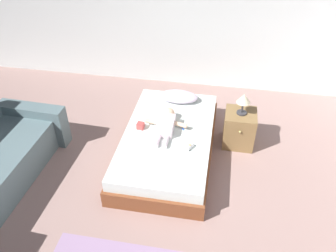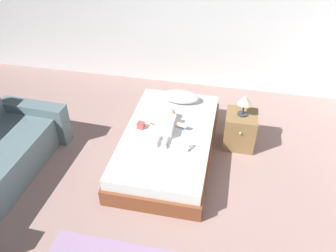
{
  "view_description": "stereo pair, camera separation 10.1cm",
  "coord_description": "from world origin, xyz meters",
  "px_view_note": "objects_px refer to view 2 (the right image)",
  "views": [
    {
      "loc": [
        0.52,
        -2.21,
        3.02
      ],
      "look_at": [
        -0.07,
        1.09,
        0.45
      ],
      "focal_mm": 36.74,
      "sensor_mm": 36.0,
      "label": 1
    },
    {
      "loc": [
        0.62,
        -2.19,
        3.02
      ],
      "look_at": [
        -0.07,
        1.09,
        0.45
      ],
      "focal_mm": 36.74,
      "sensor_mm": 36.0,
      "label": 2
    }
  ],
  "objects_px": {
    "baby": "(166,124)",
    "toy_block": "(141,125)",
    "pillow": "(180,97)",
    "bed": "(168,143)",
    "lamp": "(245,101)",
    "baby_bottle": "(189,147)",
    "nightstand": "(240,130)",
    "toothbrush": "(182,126)"
  },
  "relations": [
    {
      "from": "lamp",
      "to": "toothbrush",
      "type": "bearing_deg",
      "value": -161.83
    },
    {
      "from": "bed",
      "to": "nightstand",
      "type": "xyz_separation_m",
      "value": [
        0.89,
        0.39,
        0.07
      ]
    },
    {
      "from": "baby",
      "to": "toothbrush",
      "type": "relative_size",
      "value": 4.79
    },
    {
      "from": "nightstand",
      "to": "toy_block",
      "type": "bearing_deg",
      "value": -163.52
    },
    {
      "from": "bed",
      "to": "toothbrush",
      "type": "bearing_deg",
      "value": 44.29
    },
    {
      "from": "nightstand",
      "to": "baby_bottle",
      "type": "xyz_separation_m",
      "value": [
        -0.58,
        -0.65,
        0.14
      ]
    },
    {
      "from": "baby",
      "to": "toothbrush",
      "type": "height_order",
      "value": "baby"
    },
    {
      "from": "pillow",
      "to": "baby",
      "type": "distance_m",
      "value": 0.66
    },
    {
      "from": "nightstand",
      "to": "baby_bottle",
      "type": "bearing_deg",
      "value": -132.15
    },
    {
      "from": "bed",
      "to": "lamp",
      "type": "height_order",
      "value": "lamp"
    },
    {
      "from": "toothbrush",
      "to": "baby",
      "type": "bearing_deg",
      "value": -161.38
    },
    {
      "from": "baby",
      "to": "toy_block",
      "type": "bearing_deg",
      "value": -168.89
    },
    {
      "from": "pillow",
      "to": "lamp",
      "type": "relative_size",
      "value": 1.91
    },
    {
      "from": "baby",
      "to": "lamp",
      "type": "bearing_deg",
      "value": 18.26
    },
    {
      "from": "baby",
      "to": "nightstand",
      "type": "distance_m",
      "value": 0.99
    },
    {
      "from": "baby_bottle",
      "to": "pillow",
      "type": "bearing_deg",
      "value": 105.85
    },
    {
      "from": "pillow",
      "to": "lamp",
      "type": "bearing_deg",
      "value": -21.9
    },
    {
      "from": "toothbrush",
      "to": "nightstand",
      "type": "distance_m",
      "value": 0.78
    },
    {
      "from": "toy_block",
      "to": "toothbrush",
      "type": "bearing_deg",
      "value": 13.99
    },
    {
      "from": "pillow",
      "to": "nightstand",
      "type": "xyz_separation_m",
      "value": [
        0.87,
        -0.35,
        -0.18
      ]
    },
    {
      "from": "bed",
      "to": "baby_bottle",
      "type": "distance_m",
      "value": 0.45
    },
    {
      "from": "lamp",
      "to": "baby_bottle",
      "type": "relative_size",
      "value": 2.33
    },
    {
      "from": "lamp",
      "to": "bed",
      "type": "bearing_deg",
      "value": -156.35
    },
    {
      "from": "bed",
      "to": "lamp",
      "type": "relative_size",
      "value": 6.98
    },
    {
      "from": "pillow",
      "to": "lamp",
      "type": "distance_m",
      "value": 0.97
    },
    {
      "from": "toothbrush",
      "to": "lamp",
      "type": "height_order",
      "value": "lamp"
    },
    {
      "from": "nightstand",
      "to": "baby_bottle",
      "type": "height_order",
      "value": "nightstand"
    },
    {
      "from": "nightstand",
      "to": "baby",
      "type": "bearing_deg",
      "value": -161.75
    },
    {
      "from": "baby_bottle",
      "to": "lamp",
      "type": "bearing_deg",
      "value": 47.85
    },
    {
      "from": "toothbrush",
      "to": "lamp",
      "type": "relative_size",
      "value": 0.5
    },
    {
      "from": "pillow",
      "to": "bed",
      "type": "bearing_deg",
      "value": -91.42
    },
    {
      "from": "nightstand",
      "to": "bed",
      "type": "bearing_deg",
      "value": -156.36
    },
    {
      "from": "bed",
      "to": "baby_bottle",
      "type": "xyz_separation_m",
      "value": [
        0.3,
        -0.26,
        0.21
      ]
    },
    {
      "from": "lamp",
      "to": "pillow",
      "type": "bearing_deg",
      "value": 158.1
    },
    {
      "from": "pillow",
      "to": "toy_block",
      "type": "height_order",
      "value": "pillow"
    },
    {
      "from": "baby",
      "to": "toy_block",
      "type": "xyz_separation_m",
      "value": [
        -0.32,
        -0.06,
        -0.03
      ]
    },
    {
      "from": "toy_block",
      "to": "pillow",
      "type": "bearing_deg",
      "value": 62.39
    },
    {
      "from": "bed",
      "to": "baby_bottle",
      "type": "height_order",
      "value": "baby_bottle"
    },
    {
      "from": "bed",
      "to": "baby",
      "type": "xyz_separation_m",
      "value": [
        -0.04,
        0.08,
        0.25
      ]
    },
    {
      "from": "toothbrush",
      "to": "baby_bottle",
      "type": "relative_size",
      "value": 1.16
    },
    {
      "from": "baby_bottle",
      "to": "baby",
      "type": "bearing_deg",
      "value": 134.97
    },
    {
      "from": "baby",
      "to": "baby_bottle",
      "type": "distance_m",
      "value": 0.48
    }
  ]
}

